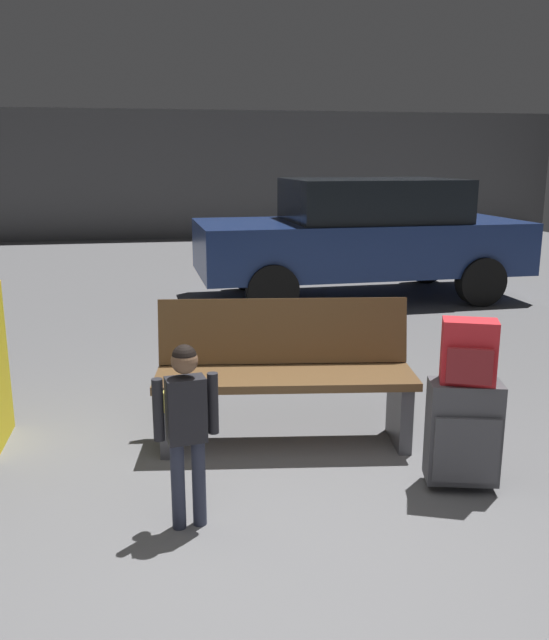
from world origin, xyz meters
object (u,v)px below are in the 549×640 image
object	(u,v)px
bench	(285,374)
backpack_bright	(469,353)
parked_car_near	(362,235)
suitcase	(463,433)
child	(186,417)

from	to	relation	value
bench	backpack_bright	xyz separation A→B (m)	(0.82, -0.80, 0.33)
bench	backpack_bright	size ratio (longest dim) A/B	4.87
parked_car_near	suitcase	bearing A→B (deg)	-101.22
backpack_bright	suitcase	bearing A→B (deg)	9.28
bench	suitcase	bearing A→B (deg)	-44.02
backpack_bright	parked_car_near	size ratio (longest dim) A/B	0.08
bench	child	size ratio (longest dim) A/B	1.79
bench	suitcase	size ratio (longest dim) A/B	2.74
parked_car_near	backpack_bright	bearing A→B (deg)	-101.23
bench	child	xyz separation A→B (m)	(-0.66, -0.93, 0.13)
suitcase	child	bearing A→B (deg)	-174.82
child	parked_car_near	bearing A→B (deg)	64.44
child	parked_car_near	world-z (taller)	parked_car_near
parked_car_near	bench	bearing A→B (deg)	-113.22
bench	parked_car_near	bearing A→B (deg)	66.78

